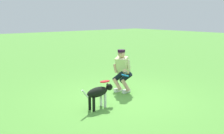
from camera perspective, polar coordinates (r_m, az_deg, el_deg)
ground_plane at (r=7.17m, az=2.28°, el=-7.03°), size 60.00×60.00×0.00m
person at (r=7.58m, az=2.29°, el=-0.55°), size 0.52×0.69×1.29m
dog at (r=6.34m, az=-2.91°, el=-5.74°), size 1.06×0.33×0.59m
frisbee_flying at (r=6.43m, az=-1.62°, el=-3.24°), size 0.26×0.26×0.07m
frisbee_held at (r=7.23m, az=2.94°, el=-1.84°), size 0.29×0.30×0.09m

